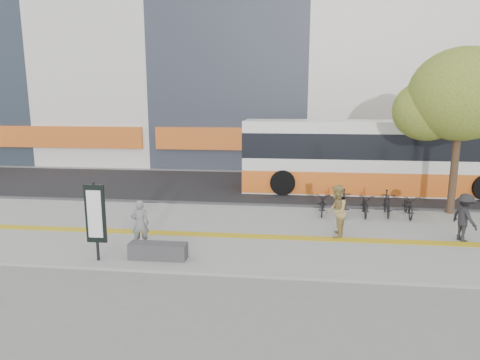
# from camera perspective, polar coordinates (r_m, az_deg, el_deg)

# --- Properties ---
(ground) EXTENTS (120.00, 120.00, 0.00)m
(ground) POSITION_cam_1_polar(r_m,az_deg,el_deg) (12.57, 2.12, -9.57)
(ground) COLOR slate
(ground) RESTS_ON ground
(sidewalk) EXTENTS (40.00, 7.00, 0.08)m
(sidewalk) POSITION_cam_1_polar(r_m,az_deg,el_deg) (13.97, 2.63, -7.26)
(sidewalk) COLOR gray
(sidewalk) RESTS_ON ground
(tactile_strip) EXTENTS (40.00, 0.45, 0.01)m
(tactile_strip) POSITION_cam_1_polar(r_m,az_deg,el_deg) (13.48, 2.47, -7.74)
(tactile_strip) COLOR gold
(tactile_strip) RESTS_ON sidewalk
(street) EXTENTS (40.00, 8.00, 0.06)m
(street) POSITION_cam_1_polar(r_m,az_deg,el_deg) (21.21, 4.10, -0.96)
(street) COLOR black
(street) RESTS_ON ground
(curb) EXTENTS (40.00, 0.25, 0.14)m
(curb) POSITION_cam_1_polar(r_m,az_deg,el_deg) (17.31, 3.47, -3.55)
(curb) COLOR #38383A
(curb) RESTS_ON ground
(bench) EXTENTS (1.60, 0.45, 0.45)m
(bench) POSITION_cam_1_polar(r_m,az_deg,el_deg) (11.85, -11.17, -9.52)
(bench) COLOR #38383A
(bench) RESTS_ON sidewalk
(signboard) EXTENTS (0.55, 0.10, 2.20)m
(signboard) POSITION_cam_1_polar(r_m,az_deg,el_deg) (11.84, -19.24, -4.55)
(signboard) COLOR black
(signboard) RESTS_ON sidewalk
(street_tree) EXTENTS (4.40, 3.80, 6.31)m
(street_tree) POSITION_cam_1_polar(r_m,az_deg,el_deg) (17.70, 27.90, 10.07)
(street_tree) COLOR #3A291A
(street_tree) RESTS_ON sidewalk
(bus) EXTENTS (12.67, 3.00, 3.37)m
(bus) POSITION_cam_1_polar(r_m,az_deg,el_deg) (20.85, 18.27, 2.81)
(bus) COLOR silver
(bus) RESTS_ON street
(bicycle_row) EXTENTS (3.91, 1.68, 0.95)m
(bicycle_row) POSITION_cam_1_polar(r_m,az_deg,el_deg) (16.47, 16.82, -3.14)
(bicycle_row) COLOR black
(bicycle_row) RESTS_ON sidewalk
(seated_woman) EXTENTS (0.60, 0.47, 1.44)m
(seated_woman) POSITION_cam_1_polar(r_m,az_deg,el_deg) (12.70, -13.55, -5.86)
(seated_woman) COLOR black
(seated_woman) RESTS_ON sidewalk
(pedestrian_tan) EXTENTS (0.79, 0.93, 1.69)m
(pedestrian_tan) POSITION_cam_1_polar(r_m,az_deg,el_deg) (13.59, 13.10, -4.18)
(pedestrian_tan) COLOR #A48A4E
(pedestrian_tan) RESTS_ON sidewalk
(pedestrian_dark) EXTENTS (0.84, 1.10, 1.50)m
(pedestrian_dark) POSITION_cam_1_polar(r_m,az_deg,el_deg) (14.64, 28.46, -4.54)
(pedestrian_dark) COLOR black
(pedestrian_dark) RESTS_ON sidewalk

